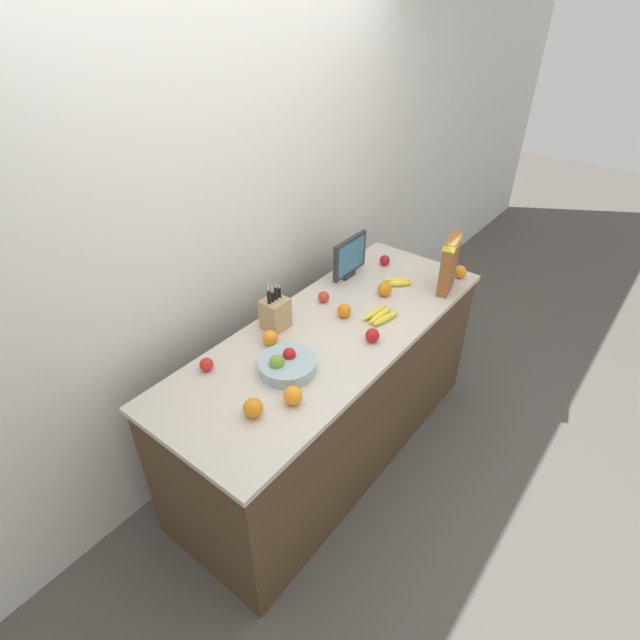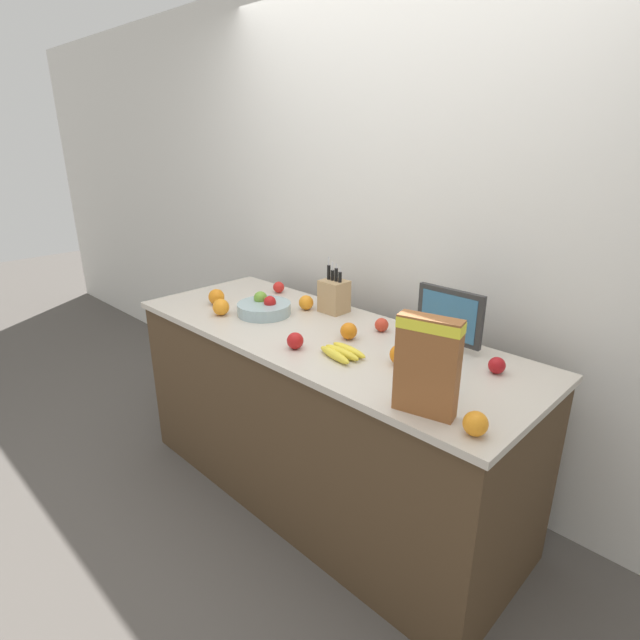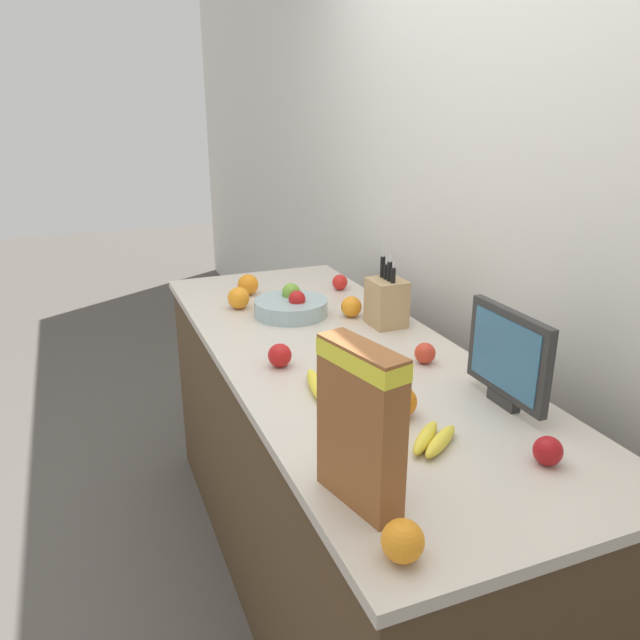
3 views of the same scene
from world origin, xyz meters
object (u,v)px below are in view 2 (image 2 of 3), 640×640
Objects in this scene: apple_leftmost at (295,341)px; apple_rightmost at (497,365)px; fruit_bowl at (264,308)px; banana_bunch_right at (433,372)px; cereal_box at (427,362)px; orange_mid_left at (306,303)px; banana_bunch_left at (342,352)px; orange_front_right at (475,424)px; knife_block at (334,296)px; orange_front_center at (221,307)px; orange_near_bowl at (216,297)px; apple_by_knife_block at (279,287)px; apple_near_bananas at (382,325)px; orange_by_cereal at (349,331)px; small_monitor at (449,317)px; orange_back_center at (400,355)px.

apple_rightmost is at bearing 27.64° from apple_leftmost.
fruit_bowl is 1.01m from banana_bunch_right.
orange_mid_left is at bearing 142.93° from cereal_box.
orange_front_right is (0.68, -0.14, 0.02)m from banana_bunch_left.
orange_front_center is at bearing -130.35° from knife_block.
knife_block is 3.31× the size of orange_near_bowl.
apple_rightmost is 0.78× the size of orange_front_center.
cereal_box reaches higher than apple_by_knife_block.
apple_near_bananas is (-0.55, 0.49, -0.15)m from cereal_box.
orange_front_right is at bearing -3.63° from orange_front_center.
apple_near_bananas is (-0.43, 0.23, 0.02)m from banana_bunch_right.
orange_mid_left is 0.44m from orange_front_center.
apple_near_bananas is at bearing 146.60° from orange_front_right.
orange_near_bowl is at bearing -160.66° from apple_near_bananas.
fruit_bowl is at bearing 168.98° from orange_front_right.
orange_front_center is (-0.15, -0.16, 0.01)m from fruit_bowl.
banana_bunch_right is 1.17m from orange_front_center.
orange_by_cereal is at bearing -167.70° from apple_rightmost.
orange_by_cereal is (0.84, 0.13, -0.00)m from orange_near_bowl.
banana_bunch_right is at bearing 7.87° from orange_front_center.
small_monitor is 3.51× the size of orange_near_bowl.
apple_leftmost reaches higher than apple_by_knife_block.
knife_block is at bearing 155.59° from orange_back_center.
cereal_box is 5.12× the size of apple_by_knife_block.
banana_bunch_right is 1.28m from apple_by_knife_block.
small_monitor is at bearing -1.06° from apple_by_knife_block.
small_monitor is 0.58m from cereal_box.
orange_near_bowl is at bearing -176.20° from orange_back_center.
banana_bunch_right is at bearing -129.33° from apple_rightmost.
orange_back_center reaches higher than banana_bunch_right.
small_monitor is 0.34m from apple_near_bananas.
apple_by_knife_block is 1.13m from orange_back_center.
apple_by_knife_block is at bearing 160.25° from orange_front_right.
apple_rightmost is (0.27, -0.09, -0.11)m from small_monitor.
orange_by_cereal is at bearing 17.65° from orange_front_center.
orange_front_right is at bearing -19.75° from apple_by_knife_block.
banana_bunch_left is 3.14× the size of apple_by_knife_block.
knife_block reaches higher than orange_front_center.
orange_front_right reaches higher than apple_leftmost.
small_monitor is at bearing 45.67° from apple_leftmost.
small_monitor reaches higher than apple_leftmost.
orange_front_right is 1.00× the size of orange_mid_left.
orange_near_bowl is (-0.54, -0.36, -0.04)m from knife_block.
knife_block is 3.67× the size of orange_front_right.
orange_back_center is at bearing 3.80° from orange_near_bowl.
apple_leftmost is 0.76m from orange_near_bowl.
orange_mid_left is at bearing -16.55° from apple_by_knife_block.
orange_front_right is at bearing -28.52° from orange_back_center.
orange_back_center is at bearing -15.23° from orange_mid_left.
banana_bunch_left is (0.41, -0.39, -0.07)m from knife_block.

